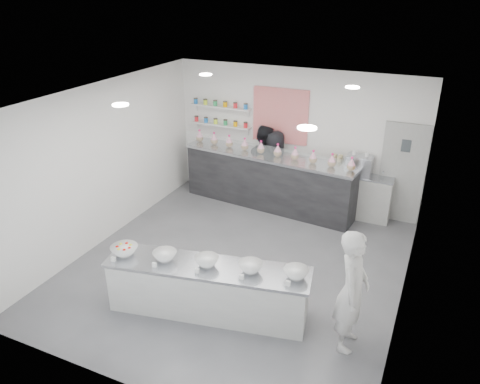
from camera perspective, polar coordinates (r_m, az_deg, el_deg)
name	(u,v)px	position (r m, az deg, el deg)	size (l,w,h in m)	color
floor	(238,266)	(8.39, -0.29, -8.99)	(6.00, 6.00, 0.00)	#515156
ceiling	(237,98)	(7.19, -0.34, 11.38)	(6.00, 6.00, 0.00)	white
back_wall	(295,138)	(10.30, 6.73, 6.61)	(5.50, 5.50, 0.00)	white
left_wall	(103,164)	(9.08, -16.31, 3.31)	(6.00, 6.00, 0.00)	white
right_wall	(413,221)	(7.09, 20.36, -3.37)	(6.00, 6.00, 0.00)	white
back_door	(402,174)	(10.01, 19.14, 2.12)	(0.88, 0.04, 2.10)	#999996
pattern_panel	(280,116)	(10.25, 4.93, 9.23)	(1.25, 0.03, 1.20)	red
jar_shelf_lower	(221,125)	(10.81, -2.34, 8.18)	(1.45, 0.22, 0.04)	silver
jar_shelf_upper	(221,107)	(10.70, -2.38, 10.34)	(1.45, 0.22, 0.04)	silver
preserve_jars	(220,113)	(10.72, -2.41, 9.59)	(1.45, 0.10, 0.56)	red
downlight_0	(120,105)	(7.09, -14.37, 10.27)	(0.24, 0.24, 0.02)	white
downlight_1	(307,128)	(5.81, 8.18, 7.75)	(0.24, 0.24, 0.02)	white
downlight_2	(206,74)	(9.21, -4.21, 14.10)	(0.24, 0.24, 0.02)	white
downlight_3	(353,87)	(8.27, 13.55, 12.31)	(0.24, 0.24, 0.02)	white
prep_counter	(208,289)	(7.14, -3.96, -11.74)	(3.04, 0.69, 0.83)	#A8A8A4
back_bar	(268,181)	(10.27, 3.48, 1.36)	(3.90, 0.71, 1.21)	black
sneeze_guard	(262,152)	(9.71, 2.68, 4.85)	(3.84, 0.02, 0.33)	white
espresso_ledge	(360,197)	(10.13, 14.39, -0.54)	(1.28, 0.41, 0.95)	#A8A8A4
espresso_machine	(359,166)	(9.89, 14.31, 3.12)	(0.53, 0.37, 0.41)	#93969E
cup_stacks	(337,164)	(9.97, 11.69, 3.42)	(0.24, 0.24, 0.36)	#C5BD7B
prep_bowls	(207,262)	(6.87, -4.08, -8.46)	(2.96, 0.46, 0.14)	white
label_cards	(184,280)	(6.58, -6.86, -10.63)	(2.66, 0.04, 0.07)	white
cookie_bags	(269,149)	(10.01, 3.59, 5.30)	(3.77, 0.17, 0.29)	#FE99BF
woman_prep	(352,291)	(6.47, 13.50, -11.66)	(0.64, 0.42, 1.77)	silver
staff_left	(263,164)	(10.46, 2.81, 3.47)	(0.86, 0.67, 1.77)	black
staff_right	(275,168)	(10.39, 4.24, 2.98)	(0.82, 0.53, 1.67)	black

